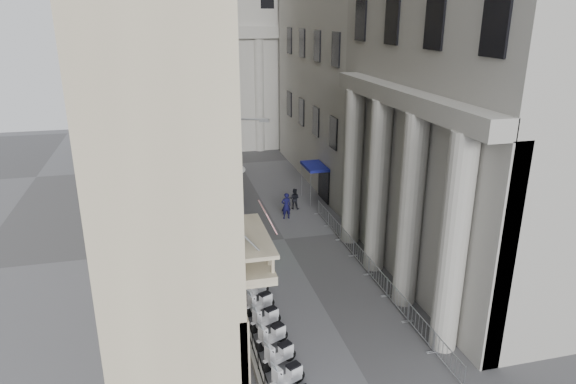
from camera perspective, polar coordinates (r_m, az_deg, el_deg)
name	(u,v)px	position (r m, az deg, el deg)	size (l,w,h in m)	color
far_building	(222,8)	(60.04, -7.31, 19.61)	(22.00, 10.00, 30.00)	#B3B1A9
iron_fence	(223,253)	(33.02, -7.27, -6.78)	(0.30, 28.00, 1.40)	black
blue_awning	(314,200)	(41.85, 2.92, -0.95)	(1.60, 3.00, 3.00)	navy
scooter_2	(279,366)	(23.37, -0.96, -18.73)	(0.56, 1.40, 1.50)	white
scooter_3	(272,346)	(24.50, -1.75, -16.72)	(0.56, 1.40, 1.50)	white
scooter_4	(266,328)	(25.67, -2.46, -14.87)	(0.56, 1.40, 1.50)	white
scooter_5	(260,312)	(26.86, -3.10, -13.19)	(0.56, 1.40, 1.50)	white
scooter_6	(255,298)	(28.07, -3.67, -11.65)	(0.56, 1.40, 1.50)	white
scooter_7	(250,285)	(29.30, -4.20, -10.24)	(0.56, 1.40, 1.50)	white
scooter_8	(246,273)	(30.56, -4.67, -8.94)	(0.56, 1.40, 1.50)	white
scooter_9	(242,262)	(31.82, -5.10, -7.75)	(0.56, 1.40, 1.50)	white
scooter_10	(239,252)	(33.11, -5.50, -6.64)	(0.56, 1.40, 1.50)	white
scooter_11	(235,243)	(34.40, -5.87, -5.62)	(0.56, 1.40, 1.50)	white
scooter_12	(232,234)	(35.71, -6.21, -4.68)	(0.56, 1.40, 1.50)	white
scooter_13	(229,226)	(37.03, -6.52, -3.80)	(0.56, 1.40, 1.50)	white
barrier_0	(447,370)	(24.12, 17.29, -18.38)	(0.60, 2.40, 1.10)	#9D9FA4
barrier_1	(419,336)	(25.84, 14.40, -15.27)	(0.60, 2.40, 1.10)	#9D9FA4
barrier_2	(396,308)	(27.69, 11.95, -12.54)	(0.60, 2.40, 1.10)	#9D9FA4
barrier_3	(377,285)	(29.63, 9.86, -10.14)	(0.60, 2.40, 1.10)	#9D9FA4
barrier_4	(361,265)	(31.65, 8.06, -8.03)	(0.60, 2.40, 1.10)	#9D9FA4
barrier_5	(346,248)	(33.73, 6.49, -6.17)	(0.60, 2.40, 1.10)	#9D9FA4
barrier_6	(334,233)	(35.87, 5.12, -4.53)	(0.60, 2.40, 1.10)	#9D9FA4
barrier_7	(323,220)	(38.05, 3.91, -3.07)	(0.60, 2.40, 1.10)	#9D9FA4
security_tent	(214,163)	(41.70, -8.24, 3.21)	(4.49, 4.49, 3.65)	white
street_lamp	(229,178)	(30.19, -6.61, 1.61)	(2.74, 1.20, 8.86)	#95989D
info_kiosk	(244,244)	(31.76, -4.96, -5.79)	(0.42, 0.97, 1.98)	black
pedestrian_a	(286,206)	(37.81, -0.21, -1.55)	(0.73, 0.48, 2.00)	black
pedestrian_b	(294,199)	(39.76, 0.71, -0.75)	(0.81, 0.63, 1.66)	black
pedestrian_c	(227,171)	(47.00, -6.80, 2.38)	(0.89, 0.58, 1.82)	black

